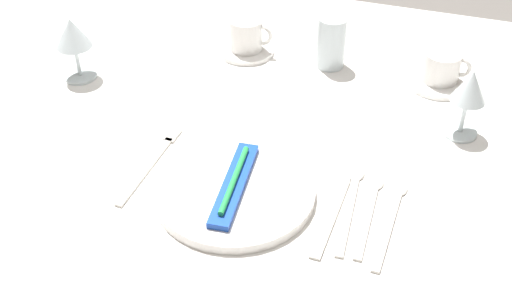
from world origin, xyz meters
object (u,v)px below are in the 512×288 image
(dinner_knife, at_px, (333,212))
(drink_tumbler, at_px, (331,45))
(spoon_dessert, at_px, (370,204))
(coffee_cup_left, at_px, (247,34))
(fork_outer, at_px, (152,161))
(coffee_cup_right, at_px, (442,66))
(spoon_soup, at_px, (352,198))
(toothbrush_package, at_px, (234,183))
(dinner_plate, at_px, (235,191))
(wine_glass_left, at_px, (73,36))
(spoon_tea, at_px, (392,213))
(wine_glass_centre, at_px, (470,91))

(dinner_knife, distance_m, drink_tumbler, 0.47)
(spoon_dessert, distance_m, coffee_cup_left, 0.55)
(fork_outer, relative_size, coffee_cup_right, 2.24)
(dinner_knife, height_order, spoon_soup, spoon_soup)
(drink_tumbler, bearing_deg, toothbrush_package, -97.54)
(coffee_cup_left, distance_m, drink_tumbler, 0.19)
(dinner_knife, xyz_separation_m, spoon_soup, (0.02, 0.04, -0.00))
(dinner_plate, bearing_deg, toothbrush_package, 116.57)
(fork_outer, xyz_separation_m, wine_glass_left, (-0.27, 0.22, 0.10))
(dinner_plate, height_order, spoon_tea, dinner_plate)
(spoon_tea, bearing_deg, fork_outer, -179.91)
(dinner_plate, relative_size, wine_glass_centre, 1.97)
(dinner_plate, height_order, dinner_knife, dinner_plate)
(spoon_dessert, relative_size, spoon_tea, 0.94)
(dinner_plate, xyz_separation_m, spoon_soup, (0.19, 0.05, -0.01))
(dinner_knife, height_order, coffee_cup_right, coffee_cup_right)
(dinner_plate, distance_m, coffee_cup_left, 0.48)
(spoon_soup, relative_size, wine_glass_left, 1.61)
(drink_tumbler, bearing_deg, spoon_tea, -64.57)
(toothbrush_package, bearing_deg, coffee_cup_left, 105.82)
(drink_tumbler, bearing_deg, spoon_dessert, -68.51)
(drink_tumbler, bearing_deg, coffee_cup_left, -179.05)
(dinner_knife, relative_size, coffee_cup_left, 2.33)
(spoon_tea, bearing_deg, wine_glass_left, 162.98)
(wine_glass_centre, xyz_separation_m, wine_glass_left, (-0.79, -0.04, 0.00))
(spoon_dessert, relative_size, coffee_cup_right, 2.04)
(fork_outer, height_order, wine_glass_centre, wine_glass_centre)
(toothbrush_package, bearing_deg, drink_tumbler, 82.46)
(wine_glass_left, bearing_deg, wine_glass_centre, 3.10)
(drink_tumbler, bearing_deg, wine_glass_left, -157.14)
(spoon_dessert, distance_m, spoon_tea, 0.04)
(fork_outer, bearing_deg, wine_glass_centre, 26.28)
(toothbrush_package, xyz_separation_m, wine_glass_left, (-0.44, 0.25, 0.07))
(spoon_tea, bearing_deg, wine_glass_centre, 70.79)
(spoon_soup, distance_m, coffee_cup_left, 0.52)
(wine_glass_centre, bearing_deg, dinner_knife, -122.79)
(wine_glass_left, bearing_deg, coffee_cup_left, 33.91)
(dinner_plate, bearing_deg, spoon_soup, 14.87)
(coffee_cup_right, bearing_deg, toothbrush_package, -122.93)
(fork_outer, height_order, spoon_soup, spoon_soup)
(wine_glass_left, relative_size, drink_tumbler, 1.20)
(fork_outer, height_order, spoon_tea, spoon_tea)
(spoon_tea, relative_size, coffee_cup_left, 2.21)
(fork_outer, distance_m, coffee_cup_left, 0.43)
(toothbrush_package, bearing_deg, dinner_plate, -63.43)
(dinner_knife, distance_m, spoon_dessert, 0.07)
(toothbrush_package, relative_size, coffee_cup_right, 2.10)
(fork_outer, relative_size, coffee_cup_left, 2.29)
(wine_glass_left, bearing_deg, dinner_knife, -21.77)
(fork_outer, height_order, coffee_cup_right, coffee_cup_right)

